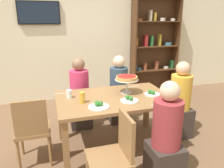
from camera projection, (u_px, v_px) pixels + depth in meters
name	position (u px, v px, depth m)	size (l,w,h in m)	color
ground_plane	(114.00, 147.00, 3.00)	(12.00, 12.00, 0.00)	brown
rear_partition	(84.00, 34.00, 4.61)	(8.00, 0.12, 2.80)	beige
dining_table	(114.00, 104.00, 2.82)	(1.48, 0.95, 0.74)	olive
bookshelf	(154.00, 46.00, 4.97)	(1.10, 0.30, 2.21)	#4C2D19
television	(39.00, 13.00, 4.16)	(0.80, 0.05, 0.44)	black
diner_head_east	(179.00, 105.00, 3.17)	(0.34, 0.34, 1.15)	#382D28
diner_far_right	(119.00, 94.00, 3.64)	(0.34, 0.34, 1.15)	#382D28
diner_near_right	(166.00, 142.00, 2.23)	(0.34, 0.34, 1.15)	#382D28
diner_far_left	(80.00, 98.00, 3.45)	(0.34, 0.34, 1.15)	#382D28
chair_head_west	(33.00, 128.00, 2.52)	(0.40, 0.40, 0.87)	olive
chair_near_left	(115.00, 153.00, 2.05)	(0.40, 0.40, 0.87)	olive
deep_dish_pizza_stand	(127.00, 79.00, 2.89)	(0.32, 0.32, 0.24)	silver
salad_plate_near_diner	(99.00, 105.00, 2.47)	(0.24, 0.24, 0.07)	white
salad_plate_far_diner	(152.00, 93.00, 2.87)	(0.21, 0.21, 0.07)	white
salad_plate_spare	(129.00, 100.00, 2.65)	(0.22, 0.22, 0.07)	white
beer_glass_amber_tall	(82.00, 98.00, 2.58)	(0.07, 0.07, 0.14)	gold
water_glass_clear_near	(69.00, 94.00, 2.74)	(0.07, 0.07, 0.11)	white
cutlery_fork_near	(158.00, 104.00, 2.55)	(0.18, 0.02, 0.01)	silver
cutlery_knife_near	(174.00, 101.00, 2.65)	(0.18, 0.02, 0.01)	silver
cutlery_fork_far	(134.00, 87.00, 3.21)	(0.18, 0.02, 0.01)	silver
cutlery_knife_far	(60.00, 94.00, 2.91)	(0.18, 0.02, 0.01)	silver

